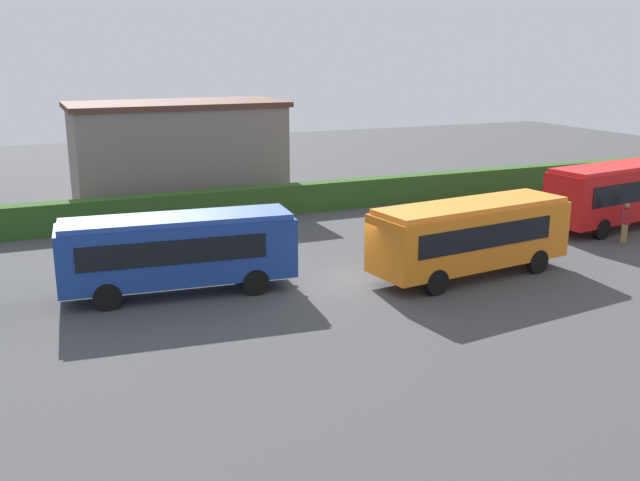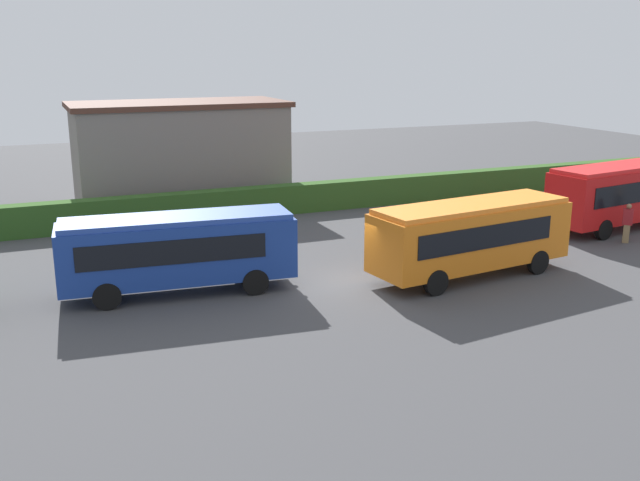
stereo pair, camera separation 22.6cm
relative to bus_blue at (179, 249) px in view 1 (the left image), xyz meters
The scene contains 8 objects.
ground_plane 6.50m from the bus_blue, 12.67° to the right, with size 101.31×101.31×0.00m, color #424244.
bus_blue is the anchor object (origin of this frame).
bus_orange 11.53m from the bus_blue, 12.54° to the right, with size 8.89×3.57×3.03m.
bus_red 23.19m from the bus_blue, ahead, with size 9.27×3.73×3.30m.
person_left 21.17m from the bus_blue, ahead, with size 0.50×0.49×1.89m.
hedge_row 12.92m from the bus_blue, 61.71° to the left, with size 62.66×1.00×1.60m, color #2D531E.
depot_building 16.68m from the bus_blue, 77.25° to the left, with size 12.29×6.01×6.01m.
traffic_cone 8.83m from the bus_blue, 97.91° to the left, with size 0.36×0.36×0.60m, color orange.
Camera 1 is at (-11.50, -24.35, 8.91)m, focal length 40.38 mm.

